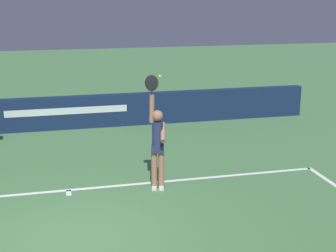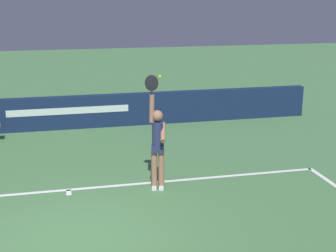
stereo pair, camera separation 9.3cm
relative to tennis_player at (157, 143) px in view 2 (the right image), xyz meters
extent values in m
plane|color=#477947|center=(-1.90, -1.85, -1.04)|extent=(60.00, 60.00, 0.00)
cube|color=white|center=(-1.90, 0.34, -1.04)|extent=(11.52, 0.11, 0.00)
cube|color=white|center=(-1.90, 0.19, -1.04)|extent=(0.11, 0.30, 0.00)
cube|color=#142447|center=(-1.90, 5.35, -0.53)|extent=(16.21, 0.30, 1.03)
cube|color=silver|center=(-1.73, 5.20, -0.44)|extent=(3.72, 0.01, 0.21)
cylinder|color=#9E6E54|center=(0.08, -0.01, -0.61)|extent=(0.13, 0.13, 0.87)
cylinder|color=#9E6E54|center=(-0.07, 0.02, -0.61)|extent=(0.13, 0.13, 0.87)
cube|color=white|center=(0.08, -0.03, -1.01)|extent=(0.15, 0.26, 0.07)
cube|color=white|center=(-0.07, 0.00, -1.01)|extent=(0.15, 0.26, 0.07)
cylinder|color=navy|center=(0.00, 0.00, 0.14)|extent=(0.23, 0.23, 0.62)
cube|color=navy|center=(0.00, 0.00, -0.13)|extent=(0.31, 0.27, 0.16)
sphere|color=#9E6E54|center=(0.00, 0.00, 0.59)|extent=(0.23, 0.23, 0.23)
cylinder|color=#9E6E54|center=(-0.11, 0.03, 0.74)|extent=(0.13, 0.13, 0.58)
cylinder|color=#9E6E54|center=(0.10, -0.08, 0.25)|extent=(0.21, 0.52, 0.34)
ellipsoid|color=black|center=(-0.11, 0.03, 1.28)|extent=(0.28, 0.09, 0.34)
cylinder|color=black|center=(-0.11, 0.03, 1.09)|extent=(0.03, 0.03, 0.18)
sphere|color=#D0E034|center=(0.06, -0.01, 1.42)|extent=(0.07, 0.07, 0.07)
camera|label=1|loc=(-2.03, -9.47, 3.04)|focal=51.13mm
camera|label=2|loc=(-1.94, -9.49, 3.04)|focal=51.13mm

